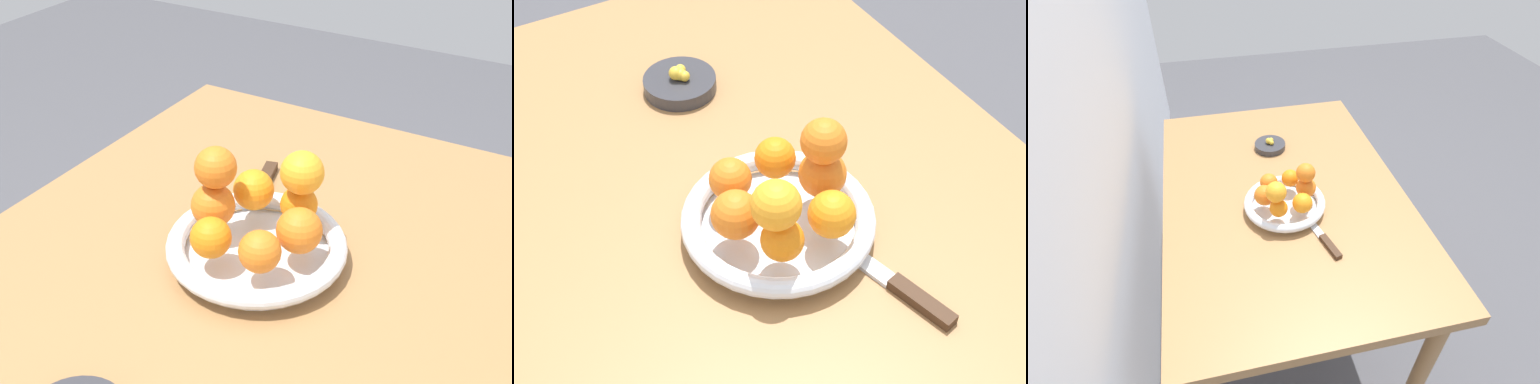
# 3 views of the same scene
# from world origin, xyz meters

# --- Properties ---
(dining_table) EXTENTS (1.10, 0.76, 0.74)m
(dining_table) POSITION_xyz_m (0.00, 0.00, 0.65)
(dining_table) COLOR #9E7042
(dining_table) RESTS_ON ground_plane
(fruit_bowl) EXTENTS (0.25, 0.25, 0.04)m
(fruit_bowl) POSITION_xyz_m (-0.08, 0.01, 0.76)
(fruit_bowl) COLOR silver
(fruit_bowl) RESTS_ON dining_table
(orange_0) EXTENTS (0.06, 0.06, 0.06)m
(orange_0) POSITION_xyz_m (-0.08, -0.05, 0.81)
(orange_0) COLOR orange
(orange_0) RESTS_ON fruit_bowl
(orange_1) EXTENTS (0.05, 0.05, 0.05)m
(orange_1) POSITION_xyz_m (-0.02, -0.02, 0.81)
(orange_1) COLOR orange
(orange_1) RESTS_ON fruit_bowl
(orange_2) EXTENTS (0.05, 0.05, 0.05)m
(orange_2) POSITION_xyz_m (-0.02, 0.05, 0.81)
(orange_2) COLOR orange
(orange_2) RESTS_ON fruit_bowl
(orange_3) EXTENTS (0.06, 0.06, 0.06)m
(orange_3) POSITION_xyz_m (-0.08, 0.08, 0.81)
(orange_3) COLOR orange
(orange_3) RESTS_ON fruit_bowl
(orange_4) EXTENTS (0.05, 0.05, 0.05)m
(orange_4) POSITION_xyz_m (-0.14, 0.05, 0.81)
(orange_4) COLOR orange
(orange_4) RESTS_ON fruit_bowl
(orange_5) EXTENTS (0.06, 0.06, 0.06)m
(orange_5) POSITION_xyz_m (-0.14, -0.02, 0.81)
(orange_5) COLOR orange
(orange_5) RESTS_ON fruit_bowl
(orange_6) EXTENTS (0.06, 0.06, 0.06)m
(orange_6) POSITION_xyz_m (-0.14, 0.05, 0.86)
(orange_6) COLOR orange
(orange_6) RESTS_ON orange_4
(orange_7) EXTENTS (0.06, 0.06, 0.06)m
(orange_7) POSITION_xyz_m (-0.08, -0.05, 0.87)
(orange_7) COLOR orange
(orange_7) RESTS_ON orange_0
(knife) EXTENTS (0.26, 0.08, 0.01)m
(knife) POSITION_xyz_m (-0.20, -0.06, 0.75)
(knife) COLOR #3F2819
(knife) RESTS_ON dining_table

